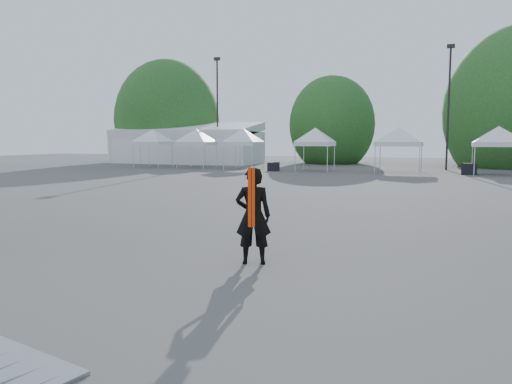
% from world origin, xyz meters
% --- Properties ---
extents(ground, '(120.00, 120.00, 0.00)m').
position_xyz_m(ground, '(0.00, 0.00, 0.00)').
color(ground, '#474442').
rests_on(ground, ground).
extents(marquee, '(15.00, 6.25, 4.23)m').
position_xyz_m(marquee, '(-22.00, 35.00, 1.97)').
color(marquee, white).
rests_on(marquee, ground).
extents(light_pole_west, '(0.60, 0.25, 10.30)m').
position_xyz_m(light_pole_west, '(-18.00, 34.00, 5.77)').
color(light_pole_west, black).
rests_on(light_pole_west, ground).
extents(light_pole_east, '(0.60, 0.25, 9.80)m').
position_xyz_m(light_pole_east, '(3.00, 32.00, 5.52)').
color(light_pole_east, black).
rests_on(light_pole_east, ground).
extents(tree_far_w, '(4.80, 4.80, 7.30)m').
position_xyz_m(tree_far_w, '(-26.00, 38.00, 4.54)').
color(tree_far_w, '#382314').
rests_on(tree_far_w, ground).
extents(tree_mid_w, '(4.16, 4.16, 6.33)m').
position_xyz_m(tree_mid_w, '(-8.00, 40.00, 3.93)').
color(tree_mid_w, '#382314').
rests_on(tree_mid_w, ground).
extents(tent_a, '(3.84, 3.84, 3.88)m').
position_xyz_m(tent_a, '(-21.45, 27.87, 3.06)').
color(tent_a, silver).
rests_on(tent_a, ground).
extents(tent_b, '(3.89, 3.89, 3.88)m').
position_xyz_m(tent_b, '(-17.18, 28.01, 3.06)').
color(tent_b, silver).
rests_on(tent_b, ground).
extents(tent_c, '(3.78, 3.78, 3.88)m').
position_xyz_m(tent_c, '(-12.57, 27.39, 3.06)').
color(tent_c, silver).
rests_on(tent_c, ground).
extents(tent_d, '(3.80, 3.80, 3.88)m').
position_xyz_m(tent_d, '(-6.50, 27.17, 3.06)').
color(tent_d, silver).
rests_on(tent_d, ground).
extents(tent_e, '(4.59, 4.59, 3.88)m').
position_xyz_m(tent_e, '(-0.28, 27.44, 3.06)').
color(tent_e, silver).
rests_on(tent_e, ground).
extents(tent_f, '(4.56, 4.56, 3.88)m').
position_xyz_m(tent_f, '(6.25, 27.34, 3.06)').
color(tent_f, silver).
rests_on(tent_f, ground).
extents(man, '(0.80, 0.66, 1.89)m').
position_xyz_m(man, '(-0.52, -1.59, 0.95)').
color(man, black).
rests_on(man, ground).
extents(crate_west, '(0.98, 0.82, 0.68)m').
position_xyz_m(crate_west, '(-9.46, 25.89, 0.34)').
color(crate_west, black).
rests_on(crate_west, ground).
extents(crate_mid, '(1.04, 0.82, 0.79)m').
position_xyz_m(crate_mid, '(4.48, 26.93, 0.40)').
color(crate_mid, black).
rests_on(crate_mid, ground).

